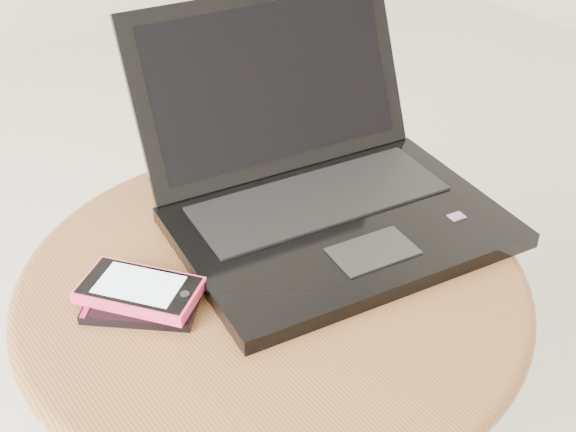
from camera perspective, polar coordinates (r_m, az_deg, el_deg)
table at (r=0.88m, az=-1.11°, el=-9.19°), size 0.56×0.56×0.45m
laptop at (r=0.89m, az=2.44°, el=2.52°), size 0.41×0.40×0.23m
phone_black at (r=0.78m, az=-11.15°, el=-6.71°), size 0.12×0.12×0.01m
phone_pink at (r=0.79m, az=-11.24°, el=-5.53°), size 0.13×0.14×0.01m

